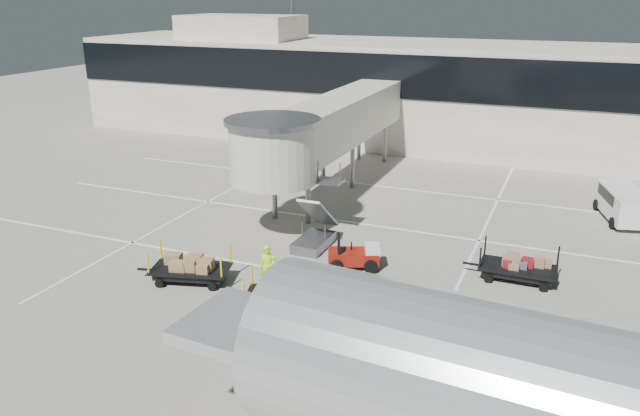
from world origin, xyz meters
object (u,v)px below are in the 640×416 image
Objects in this scene: baggage_tug at (355,256)px; box_cart_far at (193,269)px; box_cart_near at (282,294)px; suitcase_cart at (519,269)px; ground_worker at (268,267)px; belt_loader at (264,133)px; minivan at (623,201)px.

box_cart_far is at bearing -167.15° from baggage_tug.
box_cart_far is (-4.55, 0.57, 0.03)m from box_cart_near.
ground_worker is at bearing -153.64° from suitcase_cart.
belt_loader is at bearing 104.72° from baggage_tug.
belt_loader reaches higher than minivan.
box_cart_near is (-1.38, -4.70, 0.01)m from baggage_tug.
box_cart_near is 0.78× the size of minivan.
belt_loader is (-13.89, 25.17, 0.27)m from box_cart_near.
baggage_tug reaches higher than box_cart_near.
baggage_tug is 4.34m from ground_worker.
suitcase_cart is at bearing -128.35° from minivan.
belt_loader is (-15.27, 20.47, 0.28)m from baggage_tug.
ground_worker is (-9.69, -4.87, 0.42)m from suitcase_cart.
box_cart_near is 1.84m from ground_worker.
suitcase_cart is 0.96× the size of box_cart_far.
minivan reaches higher than suitcase_cart.
baggage_tug is 7.19m from suitcase_cart.
box_cart_near is 20.80m from minivan.
box_cart_near is 28.75m from belt_loader.
box_cart_far reaches higher than box_cart_near.
suitcase_cart is 10.85m from ground_worker.
minivan is (11.43, 11.68, 0.48)m from baggage_tug.
box_cart_near is 0.92× the size of box_cart_far.
box_cart_far is at bearing 157.70° from box_cart_near.
box_cart_far is 2.13× the size of ground_worker.
belt_loader is at bearing 139.25° from suitcase_cart.
ground_worker reaches higher than minivan.
suitcase_cart is (7.05, 1.44, 0.01)m from baggage_tug.
box_cart_near is at bearing -71.04° from ground_worker.
baggage_tug is 0.62× the size of box_cart_far.
minivan is 28.12m from belt_loader.
minivan is at bearing 66.52° from suitcase_cart.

